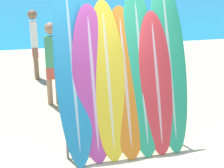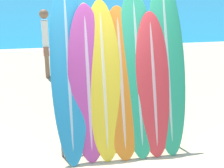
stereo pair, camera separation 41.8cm
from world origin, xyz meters
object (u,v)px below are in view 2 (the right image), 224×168
(surfboard_slot_0, at_px, (69,70))
(person_far_left, at_px, (46,41))
(surfboard_slot_4, at_px, (138,73))
(surfboard_slot_6, at_px, (167,64))
(surfboard_slot_2, at_px, (104,81))
(person_near_water, at_px, (84,27))
(person_mid_beach, at_px, (58,60))
(surfboard_slot_3, at_px, (121,83))
(surfboard_rack, at_px, (122,125))
(surfboard_slot_5, at_px, (153,84))
(surfboard_slot_1, at_px, (88,83))

(surfboard_slot_0, bearing_deg, person_far_left, 95.99)
(surfboard_slot_4, xyz_separation_m, surfboard_slot_6, (0.45, 0.03, 0.10))
(surfboard_slot_2, relative_size, person_near_water, 1.25)
(person_near_water, relative_size, person_mid_beach, 1.05)
(person_mid_beach, bearing_deg, surfboard_slot_3, 126.23)
(surfboard_rack, height_order, person_near_water, person_near_water)
(surfboard_slot_4, bearing_deg, person_mid_beach, 118.69)
(surfboard_rack, relative_size, surfboard_slot_3, 0.85)
(surfboard_rack, height_order, person_mid_beach, person_mid_beach)
(surfboard_slot_6, distance_m, person_near_water, 6.51)
(surfboard_slot_5, xyz_separation_m, person_far_left, (-1.63, 4.10, -0.05))
(surfboard_slot_2, bearing_deg, surfboard_slot_0, 169.88)
(surfboard_slot_1, relative_size, surfboard_slot_6, 0.84)
(surfboard_slot_3, height_order, surfboard_slot_5, surfboard_slot_3)
(surfboard_slot_1, relative_size, surfboard_slot_3, 1.02)
(person_far_left, bearing_deg, surfboard_slot_2, -169.39)
(surfboard_slot_5, distance_m, surfboard_slot_6, 0.36)
(surfboard_slot_0, xyz_separation_m, person_far_left, (-0.42, 3.99, -0.30))
(surfboard_slot_1, relative_size, surfboard_slot_2, 0.98)
(surfboard_slot_5, distance_m, person_far_left, 4.42)
(surfboard_slot_3, relative_size, surfboard_slot_4, 0.90)
(surfboard_rack, bearing_deg, surfboard_slot_5, 5.55)
(surfboard_slot_6, bearing_deg, surfboard_slot_1, -176.08)
(surfboard_slot_1, xyz_separation_m, person_near_water, (0.56, 6.56, -0.11))
(surfboard_slot_2, bearing_deg, surfboard_slot_6, 4.42)
(surfboard_slot_5, height_order, person_mid_beach, surfboard_slot_5)
(surfboard_slot_2, height_order, surfboard_slot_5, surfboard_slot_2)
(surfboard_slot_4, height_order, person_near_water, surfboard_slot_4)
(surfboard_slot_0, distance_m, person_near_water, 6.52)
(surfboard_slot_0, xyz_separation_m, surfboard_slot_1, (0.26, -0.09, -0.19))
(surfboard_slot_5, relative_size, person_mid_beach, 1.21)
(person_near_water, bearing_deg, surfboard_slot_0, 179.30)
(person_far_left, bearing_deg, surfboard_slot_0, -175.90)
(surfboard_slot_4, bearing_deg, surfboard_slot_1, -176.24)
(surfboard_slot_3, xyz_separation_m, surfboard_slot_5, (0.47, -0.03, -0.04))
(surfboard_rack, bearing_deg, person_mid_beach, 111.77)
(person_near_water, height_order, person_mid_beach, person_near_water)
(person_mid_beach, bearing_deg, person_far_left, -68.17)
(surfboard_slot_5, distance_m, person_near_water, 6.59)
(surfboard_rack, relative_size, surfboard_slot_6, 0.70)
(surfboard_slot_2, bearing_deg, surfboard_slot_3, 0.05)
(surfboard_slot_6, bearing_deg, surfboard_slot_0, 179.51)
(surfboard_slot_0, relative_size, surfboard_slot_4, 1.07)
(surfboard_slot_3, bearing_deg, surfboard_slot_1, -179.17)
(person_mid_beach, relative_size, person_far_left, 0.95)
(surfboard_slot_1, distance_m, person_mid_beach, 2.15)
(surfboard_slot_4, relative_size, person_mid_beach, 1.39)
(surfboard_rack, xyz_separation_m, surfboard_slot_1, (-0.47, 0.07, 0.65))
(surfboard_slot_2, height_order, surfboard_slot_3, surfboard_slot_2)
(surfboard_slot_0, relative_size, surfboard_slot_5, 1.24)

